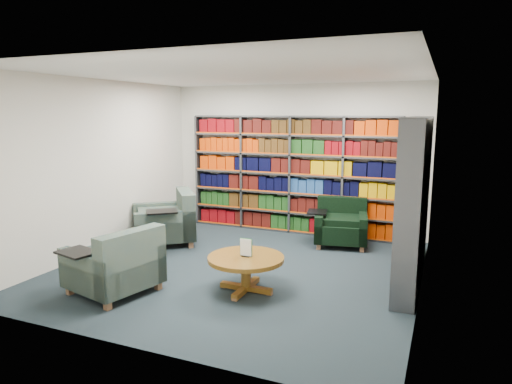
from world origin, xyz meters
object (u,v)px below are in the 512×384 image
at_px(chair_teal_left, 169,222).
at_px(chair_green_right, 341,226).
at_px(chair_teal_front, 118,267).
at_px(coffee_table, 246,264).

bearing_deg(chair_teal_left, chair_green_right, 21.89).
distance_m(chair_green_right, chair_teal_front, 3.94).
relative_size(chair_teal_left, chair_teal_front, 1.16).
distance_m(chair_teal_front, coffee_table, 1.62).
bearing_deg(chair_teal_front, chair_green_right, 57.75).
distance_m(chair_teal_left, coffee_table, 2.63).
xyz_separation_m(chair_green_right, coffee_table, (-0.65, -2.64, 0.05)).
xyz_separation_m(chair_teal_left, chair_teal_front, (0.69, -2.21, -0.02)).
xyz_separation_m(chair_teal_front, coffee_table, (1.46, 0.70, 0.02)).
relative_size(chair_teal_left, chair_green_right, 1.29).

